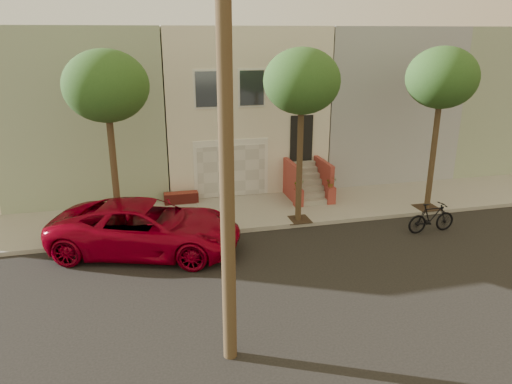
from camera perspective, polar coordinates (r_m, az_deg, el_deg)
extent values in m
plane|color=black|center=(14.71, 6.18, -9.66)|extent=(90.00, 90.00, 0.00)
cube|color=gray|center=(19.33, 0.80, -2.24)|extent=(40.00, 3.70, 0.15)
cube|color=beige|center=(24.01, -2.78, 10.63)|extent=(7.00, 8.00, 7.00)
cube|color=gray|center=(23.66, -19.38, 9.51)|extent=(6.50, 8.00, 7.00)
cube|color=gray|center=(26.19, 12.24, 10.89)|extent=(6.50, 8.00, 7.00)
cube|color=gray|center=(29.61, 23.84, 10.60)|extent=(6.50, 8.00, 7.00)
cube|color=silver|center=(20.46, -2.96, 2.82)|extent=(3.20, 0.12, 2.50)
cube|color=beige|center=(20.43, -2.93, 2.50)|extent=(2.90, 0.06, 2.20)
cube|color=gray|center=(19.11, -1.81, -2.23)|extent=(3.20, 3.70, 0.02)
cube|color=maroon|center=(20.18, -8.88, -0.67)|extent=(1.40, 0.45, 0.44)
cube|color=black|center=(20.93, 5.42, 6.36)|extent=(1.00, 0.06, 2.00)
cube|color=#3F4751|center=(19.63, -5.73, 12.06)|extent=(1.00, 0.06, 1.40)
cube|color=silver|center=(19.65, -5.74, 12.06)|extent=(1.15, 0.05, 1.55)
cube|color=#3F4751|center=(19.97, -0.50, 12.25)|extent=(1.00, 0.06, 1.40)
cube|color=silver|center=(19.99, -0.52, 12.26)|extent=(1.15, 0.05, 1.55)
cube|color=#3F4751|center=(20.46, 4.52, 12.35)|extent=(1.00, 0.06, 1.40)
cube|color=silver|center=(20.48, 4.50, 12.35)|extent=(1.15, 0.05, 1.55)
cube|color=gray|center=(19.94, 6.90, -1.18)|extent=(1.20, 0.28, 0.20)
cube|color=gray|center=(20.12, 6.65, -0.39)|extent=(1.20, 0.28, 0.20)
cube|color=gray|center=(20.31, 6.39, 0.39)|extent=(1.20, 0.28, 0.20)
cube|color=gray|center=(20.50, 6.14, 1.16)|extent=(1.20, 0.28, 0.20)
cube|color=gray|center=(20.69, 5.90, 1.91)|extent=(1.20, 0.28, 0.20)
cube|color=gray|center=(20.89, 5.66, 2.65)|extent=(1.20, 0.28, 0.20)
cube|color=gray|center=(21.09, 5.42, 3.37)|extent=(1.20, 0.28, 0.20)
cube|color=#953830|center=(20.25, 4.29, 1.29)|extent=(0.18, 1.96, 1.60)
cube|color=#953830|center=(20.71, 7.98, 1.56)|extent=(0.18, 1.96, 1.60)
cube|color=#953830|center=(19.59, 5.06, -0.70)|extent=(0.35, 0.35, 0.70)
imported|color=#1C3F16|center=(19.41, 5.10, 0.90)|extent=(0.40, 0.35, 0.45)
cube|color=#953830|center=(20.08, 8.84, -0.38)|extent=(0.35, 0.35, 0.70)
imported|color=#1C3F16|center=(19.90, 8.92, 1.19)|extent=(0.41, 0.35, 0.45)
cube|color=#2D2116|center=(17.42, -15.78, -5.09)|extent=(0.90, 0.90, 0.02)
cylinder|color=#3C2B1B|center=(16.72, -16.40, 1.52)|extent=(0.22, 0.22, 4.20)
ellipsoid|color=#1C3F16|center=(16.14, -17.39, 11.94)|extent=(2.70, 2.57, 2.29)
cube|color=#2D2116|center=(18.28, 5.00, -3.29)|extent=(0.90, 0.90, 0.02)
cylinder|color=#3C2B1B|center=(17.62, 5.18, 3.06)|extent=(0.22, 0.22, 4.20)
ellipsoid|color=#1C3F16|center=(17.07, 5.48, 12.98)|extent=(2.70, 2.57, 2.29)
cube|color=#2D2116|center=(20.65, 19.61, -1.74)|extent=(0.90, 0.90, 0.02)
cylinder|color=#3C2B1B|center=(20.07, 20.24, 3.89)|extent=(0.22, 0.22, 4.20)
ellipsoid|color=#1C3F16|center=(19.59, 21.24, 12.54)|extent=(2.70, 2.57, 2.29)
cylinder|color=#402F1D|center=(9.28, -3.59, 6.60)|extent=(0.30, 0.30, 10.00)
imported|color=maroon|center=(16.10, -12.86, -4.11)|extent=(6.70, 4.61, 1.70)
imported|color=black|center=(18.42, 20.13, -2.88)|extent=(1.87, 0.57, 1.12)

